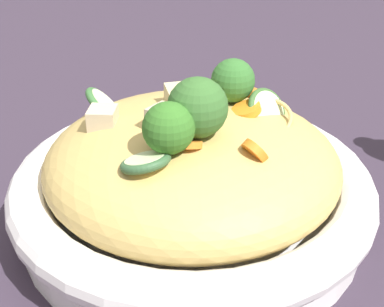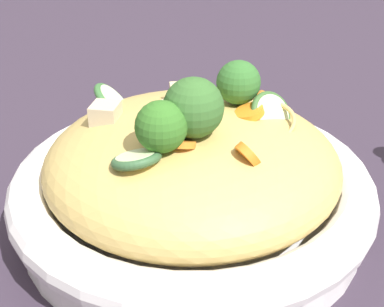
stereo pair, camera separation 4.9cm
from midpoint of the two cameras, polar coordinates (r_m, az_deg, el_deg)
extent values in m
plane|color=#332837|center=(0.53, -2.66, -7.02)|extent=(3.00, 3.00, 0.00)
cylinder|color=white|center=(0.52, -2.69, -6.08)|extent=(0.31, 0.31, 0.02)
torus|color=white|center=(0.50, -2.77, -3.31)|extent=(0.33, 0.33, 0.04)
ellipsoid|color=tan|center=(0.49, -2.84, -0.96)|extent=(0.26, 0.26, 0.09)
torus|color=tan|center=(0.49, 4.48, 3.56)|extent=(0.06, 0.06, 0.02)
torus|color=tan|center=(0.51, -4.41, 3.24)|extent=(0.09, 0.09, 0.02)
cone|color=#99C274|center=(0.51, 1.41, 4.98)|extent=(0.03, 0.03, 0.02)
sphere|color=#32682B|center=(0.50, 1.44, 7.42)|extent=(0.06, 0.06, 0.04)
cone|color=#9BC172|center=(0.43, -5.60, -0.13)|extent=(0.02, 0.02, 0.02)
sphere|color=#336C24|center=(0.42, -5.74, 2.52)|extent=(0.06, 0.06, 0.04)
cone|color=#9EBB74|center=(0.45, -2.55, 1.62)|extent=(0.03, 0.03, 0.02)
sphere|color=#35642B|center=(0.44, -2.63, 4.65)|extent=(0.05, 0.05, 0.05)
cylinder|color=orange|center=(0.54, 4.11, 5.64)|extent=(0.02, 0.03, 0.02)
cylinder|color=orange|center=(0.43, -3.72, 0.86)|extent=(0.03, 0.03, 0.01)
cylinder|color=orange|center=(0.49, 2.77, 4.42)|extent=(0.04, 0.04, 0.01)
cylinder|color=orange|center=(0.43, 3.24, 0.11)|extent=(0.03, 0.03, 0.02)
cylinder|color=beige|center=(0.54, -11.44, 4.84)|extent=(0.05, 0.05, 0.03)
torus|color=#366632|center=(0.54, -11.44, 4.84)|extent=(0.06, 0.06, 0.04)
cylinder|color=beige|center=(0.42, -8.11, -0.98)|extent=(0.04, 0.04, 0.02)
torus|color=#345B35|center=(0.42, -8.11, -0.98)|extent=(0.05, 0.05, 0.02)
cylinder|color=beige|center=(0.50, 4.93, 4.39)|extent=(0.04, 0.03, 0.03)
torus|color=#38602C|center=(0.50, 4.93, 4.39)|extent=(0.05, 0.04, 0.04)
cylinder|color=beige|center=(0.46, -4.54, 2.76)|extent=(0.04, 0.04, 0.02)
torus|color=#2E5E2F|center=(0.46, -4.54, 2.76)|extent=(0.05, 0.05, 0.02)
cube|color=#C9B695|center=(0.49, -11.96, 3.36)|extent=(0.03, 0.03, 0.02)
cube|color=#C4B295|center=(0.46, -5.73, 3.23)|extent=(0.03, 0.03, 0.02)
cube|color=#CCBC89|center=(0.50, -3.55, 5.54)|extent=(0.04, 0.04, 0.02)
camera|label=1|loc=(0.02, -92.86, -1.61)|focal=52.06mm
camera|label=2|loc=(0.02, 87.14, 1.61)|focal=52.06mm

